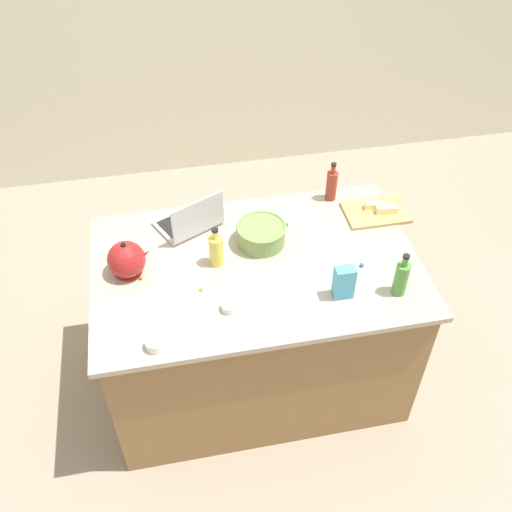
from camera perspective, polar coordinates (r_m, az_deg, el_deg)
The scene contains 19 objects.
ground_plane at distance 3.46m, azimuth 0.00°, elevation -11.50°, with size 12.00×12.00×0.00m, color gray.
wall_back at distance 4.48m, azimuth -5.97°, elevation 23.19°, with size 8.00×0.10×2.60m, color beige.
island_counter at distance 3.10m, azimuth 0.00°, elevation -6.70°, with size 1.58×1.01×0.90m.
laptop at distance 2.96m, azimuth -6.49°, elevation 3.53°, with size 0.38×0.34×0.22m.
mixing_bowl_large at distance 2.85m, azimuth 0.52°, elevation 2.23°, with size 0.25×0.25×0.11m.
bottle_soy at distance 3.14m, azimuth 7.54°, elevation 7.05°, with size 0.06×0.06×0.23m.
bottle_oil at distance 2.72m, azimuth -4.00°, elevation 0.63°, with size 0.07×0.07×0.22m.
bottle_olive at distance 2.66m, azimuth 14.26°, elevation -2.12°, with size 0.07×0.07×0.23m.
kettle at distance 2.75m, azimuth -12.76°, elevation -0.39°, with size 0.21×0.18×0.20m.
cutting_board at distance 3.12m, azimuth 11.84°, elevation 4.30°, with size 0.33×0.23×0.02m, color tan.
butter_stick_left at distance 3.11m, azimuth 12.87°, elevation 4.52°, with size 0.11×0.04×0.04m, color #F4E58C.
butter_stick_right at distance 3.12m, azimuth 11.78°, elevation 4.94°, with size 0.11×0.04×0.04m, color #F4E58C.
ramekin_small at distance 2.46m, azimuth -9.97°, elevation -8.60°, with size 0.09×0.09×0.04m, color white.
ramekin_medium at distance 2.56m, azimuth -2.68°, elevation -5.08°, with size 0.07×0.07×0.04m, color white.
candy_bag at distance 2.60m, azimuth 8.75°, elevation -2.60°, with size 0.09×0.06×0.17m, color #4CA5CC.
candy_0 at distance 2.80m, azimuth 10.50°, elevation -0.88°, with size 0.02×0.02×0.02m, color blue.
candy_1 at distance 2.65m, azimuth -5.49°, elevation -3.31°, with size 0.02×0.02×0.02m, color yellow.
candy_2 at distance 2.74m, azimuth -11.39°, elevation -2.20°, with size 0.02×0.02×0.02m, color orange.
candy_3 at distance 2.98m, azimuth 3.09°, elevation 3.16°, with size 0.02×0.02×0.02m, color green.
Camera 1 is at (-0.38, -1.95, 2.83)m, focal length 40.14 mm.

